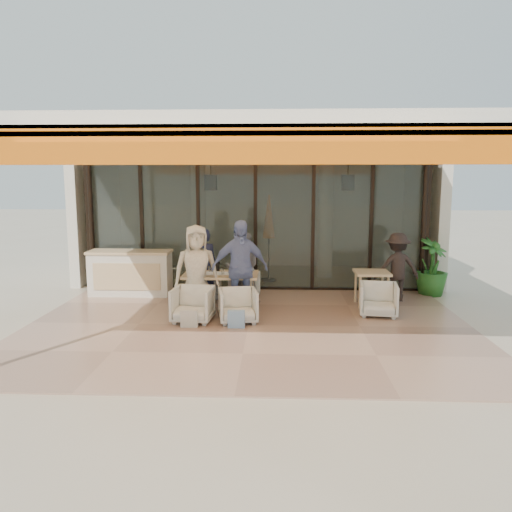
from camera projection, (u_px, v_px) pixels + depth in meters
The scene contains 21 objects.
ground at pixel (248, 326), 9.01m from camera, with size 70.00×70.00×0.00m, color #C6B293.
terrace_floor at pixel (248, 326), 9.01m from camera, with size 8.00×6.00×0.01m, color tan.
terrace_structure at pixel (247, 142), 8.26m from camera, with size 8.00×6.00×3.40m.
glass_storefront at pixel (255, 224), 11.73m from camera, with size 8.08×0.10×3.20m.
interior_block at pixel (259, 194), 13.92m from camera, with size 9.05×3.62×3.52m.
host_counter at pixel (131, 273), 11.32m from camera, with size 1.85×0.65×1.04m.
dining_table at pixel (220, 276), 10.11m from camera, with size 1.50×0.90×0.93m.
chair_far_left at pixel (207, 284), 11.11m from camera, with size 0.61×0.58×0.63m, color silver.
chair_far_right at pixel (245, 284), 11.07m from camera, with size 0.64×0.60×0.66m, color silver.
chair_near_left at pixel (193, 303), 9.23m from camera, with size 0.71×0.67×0.74m, color silver.
chair_near_right at pixel (238, 304), 9.19m from camera, with size 0.68×0.64×0.70m, color silver.
diner_navy at pixel (203, 266), 10.54m from camera, with size 0.59×0.39×1.62m, color #171C34.
diner_grey at pixel (243, 268), 10.51m from camera, with size 0.75×0.58×1.54m, color slate.
diner_cream at pixel (197, 270), 9.64m from camera, with size 0.87×0.56×1.77m, color beige.
diner_periwinkle at pixel (240, 268), 9.60m from camera, with size 1.10×0.46×1.87m, color #6A74B2.
tote_bag_cream at pixel (189, 319), 8.86m from camera, with size 0.30×0.10×0.34m, color silver.
tote_bag_blue at pixel (236, 320), 8.83m from camera, with size 0.30×0.10×0.34m, color #99BFD8.
side_table at pixel (372, 277), 10.33m from camera, with size 0.70×0.70×0.74m.
side_chair at pixel (379, 298), 9.63m from camera, with size 0.70×0.66×0.72m, color silver.
standing_woman at pixel (397, 267), 10.74m from camera, with size 0.97×0.56×1.51m, color black.
potted_palm at pixel (432, 267), 11.36m from camera, with size 0.73×0.73×1.31m, color #1E5919.
Camera 1 is at (0.50, -8.70, 2.63)m, focal length 35.00 mm.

